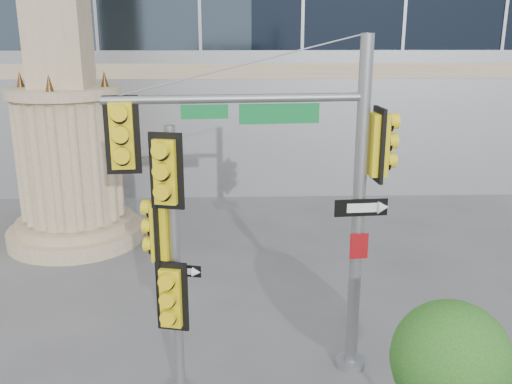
{
  "coord_description": "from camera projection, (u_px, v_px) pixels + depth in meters",
  "views": [
    {
      "loc": [
        -0.55,
        -9.13,
        6.93
      ],
      "look_at": [
        -0.2,
        2.0,
        3.68
      ],
      "focal_mm": 40.0,
      "sensor_mm": 36.0,
      "label": 1
    }
  ],
  "objects": [
    {
      "name": "monument",
      "position": [
        62.0,
        73.0,
        17.62
      ],
      "size": [
        4.4,
        4.4,
        16.6
      ],
      "color": "tan",
      "rests_on": "ground"
    },
    {
      "name": "main_signal_pole",
      "position": [
        297.0,
        175.0,
        10.78
      ],
      "size": [
        5.29,
        0.91,
        6.81
      ],
      "rotation": [
        0.0,
        0.0,
        0.08
      ],
      "color": "slate",
      "rests_on": "ground"
    },
    {
      "name": "secondary_signal_pole",
      "position": [
        169.0,
        248.0,
        10.17
      ],
      "size": [
        0.92,
        0.81,
        5.31
      ],
      "rotation": [
        0.0,
        0.0,
        -0.23
      ],
      "color": "slate",
      "rests_on": "ground"
    },
    {
      "name": "street_tree",
      "position": [
        452.0,
        364.0,
        8.76
      ],
      "size": [
        1.89,
        1.84,
        2.94
      ],
      "color": "tan",
      "rests_on": "ground"
    }
  ]
}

